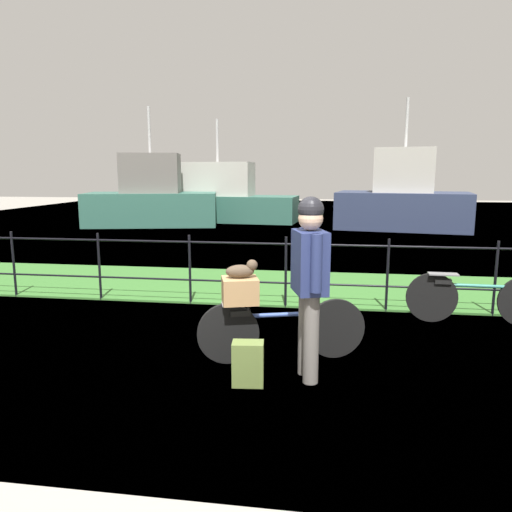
# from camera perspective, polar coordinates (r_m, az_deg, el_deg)

# --- Properties ---
(ground_plane) EXTENTS (60.00, 60.00, 0.00)m
(ground_plane) POSITION_cam_1_polar(r_m,az_deg,el_deg) (4.75, -7.55, -13.56)
(ground_plane) COLOR gray
(grass_strip) EXTENTS (27.00, 2.40, 0.03)m
(grass_strip) POSITION_cam_1_polar(r_m,az_deg,el_deg) (8.04, -0.70, -3.52)
(grass_strip) COLOR #38702D
(grass_strip) RESTS_ON ground
(harbor_water) EXTENTS (30.00, 30.00, 0.00)m
(harbor_water) POSITION_cam_1_polar(r_m,az_deg,el_deg) (17.56, 4.25, 3.78)
(harbor_water) COLOR slate
(harbor_water) RESTS_ON ground
(iron_fence) EXTENTS (18.04, 0.04, 1.01)m
(iron_fence) POSITION_cam_1_polar(r_m,az_deg,el_deg) (6.78, -2.27, -1.18)
(iron_fence) COLOR black
(iron_fence) RESTS_ON ground
(bicycle_main) EXTENTS (1.66, 0.53, 0.62)m
(bicycle_main) POSITION_cam_1_polar(r_m,az_deg,el_deg) (4.88, 2.93, -8.70)
(bicycle_main) COLOR black
(bicycle_main) RESTS_ON ground
(wooden_crate) EXTENTS (0.41, 0.38, 0.25)m
(wooden_crate) POSITION_cam_1_polar(r_m,az_deg,el_deg) (4.70, -1.92, -4.13)
(wooden_crate) COLOR #A87F51
(wooden_crate) RESTS_ON bicycle_main
(terrier_dog) EXTENTS (0.32, 0.21, 0.18)m
(terrier_dog) POSITION_cam_1_polar(r_m,az_deg,el_deg) (4.66, -1.63, -1.69)
(terrier_dog) COLOR #4C3D2D
(terrier_dog) RESTS_ON wooden_crate
(cyclist_person) EXTENTS (0.36, 0.52, 1.68)m
(cyclist_person) POSITION_cam_1_polar(r_m,az_deg,el_deg) (4.31, 6.41, -1.96)
(cyclist_person) COLOR slate
(cyclist_person) RESTS_ON ground
(backpack_on_paving) EXTENTS (0.30, 0.21, 0.40)m
(backpack_on_paving) POSITION_cam_1_polar(r_m,az_deg,el_deg) (4.39, -0.97, -12.69)
(backpack_on_paving) COLOR olive
(backpack_on_paving) RESTS_ON ground
(bicycle_parked) EXTENTS (1.73, 0.17, 0.63)m
(bicycle_parked) POSITION_cam_1_polar(r_m,az_deg,el_deg) (6.61, 24.74, -4.56)
(bicycle_parked) COLOR black
(bicycle_parked) RESTS_ON ground
(moored_boat_near) EXTENTS (4.60, 2.99, 4.27)m
(moored_boat_near) POSITION_cam_1_polar(r_m,az_deg,el_deg) (16.85, 17.10, 6.42)
(moored_boat_near) COLOR #2D3856
(moored_boat_near) RESTS_ON ground
(moored_boat_mid) EXTENTS (6.23, 2.28, 3.87)m
(moored_boat_mid) POSITION_cam_1_polar(r_m,az_deg,el_deg) (18.72, -4.55, 6.67)
(moored_boat_mid) COLOR #336656
(moored_boat_mid) RESTS_ON ground
(moored_boat_far) EXTENTS (4.88, 2.94, 4.13)m
(moored_boat_far) POSITION_cam_1_polar(r_m,az_deg,el_deg) (17.56, -12.33, 6.59)
(moored_boat_far) COLOR #336656
(moored_boat_far) RESTS_ON ground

